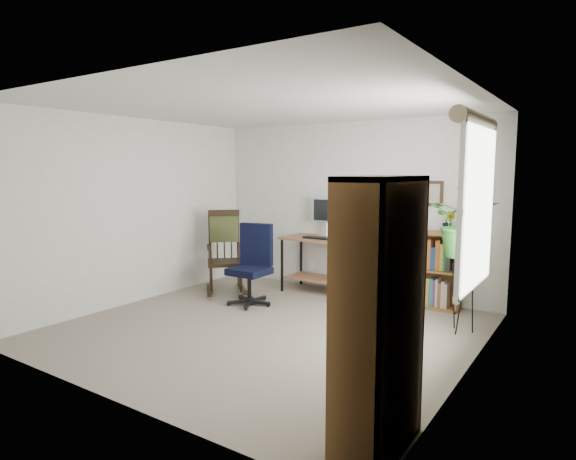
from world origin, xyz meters
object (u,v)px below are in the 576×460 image
Objects in this scene: desk at (321,265)px; tall_bookshelf at (379,317)px; low_bookshelf at (424,269)px; office_chair at (249,265)px; rocking_chair at (225,251)px.

tall_bookshelf reaches higher than desk.
office_chair is at bearing -147.71° from low_bookshelf.
tall_bookshelf is at bearing -80.12° from rocking_chair.
low_bookshelf is 0.57× the size of tall_bookshelf.
rocking_chair is at bearing -146.72° from desk.
tall_bookshelf reaches higher than office_chair.
low_bookshelf reaches higher than desk.
rocking_chair is (-1.14, -0.75, 0.20)m from desk.
desk is 0.92× the size of rocking_chair.
office_chair reaches higher than low_bookshelf.
rocking_chair is 1.22× the size of low_bookshelf.
desk is at bearing 56.30° from office_chair.
desk is 1.17m from office_chair.
office_chair is at bearing -69.25° from rocking_chair.
desk is at bearing -175.20° from low_bookshelf.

